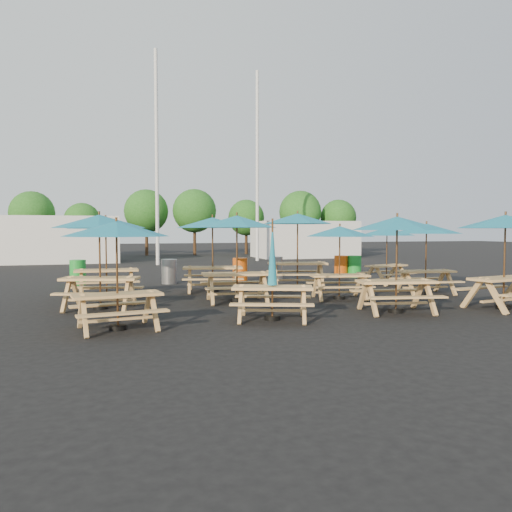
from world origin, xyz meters
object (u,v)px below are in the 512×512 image
object	(u,v)px
picnic_unit_9	(505,226)
waste_bin_4	(341,266)
picnic_unit_3	(272,279)
picnic_unit_11	(387,234)
waste_bin_0	(78,272)
waste_bin_2	(240,270)
picnic_unit_2	(106,227)
picnic_unit_5	(213,226)
picnic_unit_8	(298,222)
waste_bin_1	(169,271)
picnic_unit_10	(426,232)
picnic_unit_7	(340,235)
picnic_unit_4	(237,226)
waste_bin_5	(354,266)
waste_bin_3	(276,268)
picnic_unit_6	(397,228)
picnic_unit_0	(117,234)
picnic_unit_1	(99,226)

from	to	relation	value
picnic_unit_9	waste_bin_4	size ratio (longest dim) A/B	2.93
picnic_unit_3	picnic_unit_11	xyz separation A→B (m)	(6.34, 5.69, 0.90)
waste_bin_0	waste_bin_2	xyz separation A→B (m)	(5.90, -0.53, 0.00)
picnic_unit_2	picnic_unit_5	size ratio (longest dim) A/B	0.88
picnic_unit_8	waste_bin_0	xyz separation A→B (m)	(-7.28, 2.99, -1.78)
picnic_unit_5	waste_bin_1	xyz separation A→B (m)	(-1.04, 2.79, -1.64)
picnic_unit_9	waste_bin_0	xyz separation A→B (m)	(-10.47, 8.90, -1.62)
picnic_unit_5	picnic_unit_10	distance (m)	6.65
picnic_unit_7	picnic_unit_10	bearing A→B (deg)	15.80
picnic_unit_11	picnic_unit_4	bearing A→B (deg)	-174.50
picnic_unit_5	waste_bin_4	bearing A→B (deg)	39.39
waste_bin_5	waste_bin_3	bearing A→B (deg)	176.42
picnic_unit_7	waste_bin_4	distance (m)	6.93
waste_bin_4	waste_bin_2	bearing A→B (deg)	-173.69
picnic_unit_10	picnic_unit_3	bearing A→B (deg)	-147.86
picnic_unit_10	waste_bin_0	distance (m)	12.01
waste_bin_2	picnic_unit_5	bearing A→B (deg)	-120.59
waste_bin_2	picnic_unit_10	bearing A→B (deg)	-49.73
picnic_unit_9	waste_bin_3	xyz separation A→B (m)	(-2.94, 8.89, -1.62)
waste_bin_3	waste_bin_5	world-z (taller)	same
picnic_unit_6	picnic_unit_11	world-z (taller)	picnic_unit_6
picnic_unit_2	waste_bin_0	distance (m)	3.80
picnic_unit_2	picnic_unit_9	xyz separation A→B (m)	(9.49, -5.60, 0.01)
picnic_unit_4	picnic_unit_7	size ratio (longest dim) A/B	1.06
picnic_unit_0	picnic_unit_2	xyz separation A→B (m)	(-0.18, 5.50, 0.17)
picnic_unit_10	waste_bin_5	world-z (taller)	picnic_unit_10
picnic_unit_8	waste_bin_3	bearing A→B (deg)	99.33
waste_bin_0	waste_bin_2	size ratio (longest dim) A/B	1.00
picnic_unit_2	waste_bin_0	world-z (taller)	picnic_unit_2
picnic_unit_5	waste_bin_0	bearing A→B (deg)	152.92
picnic_unit_5	waste_bin_5	world-z (taller)	picnic_unit_5
picnic_unit_0	waste_bin_5	size ratio (longest dim) A/B	2.64
picnic_unit_2	waste_bin_2	world-z (taller)	picnic_unit_2
picnic_unit_6	picnic_unit_7	bearing A→B (deg)	105.86
picnic_unit_7	picnic_unit_10	xyz separation A→B (m)	(3.05, 0.24, 0.08)
picnic_unit_1	picnic_unit_10	world-z (taller)	picnic_unit_1
waste_bin_0	picnic_unit_0	bearing A→B (deg)	-82.49
picnic_unit_6	picnic_unit_10	world-z (taller)	picnic_unit_6
picnic_unit_8	waste_bin_0	world-z (taller)	picnic_unit_8
picnic_unit_3	picnic_unit_4	xyz separation A→B (m)	(-0.04, 2.90, 1.17)
picnic_unit_11	waste_bin_2	bearing A→B (deg)	135.17
picnic_unit_8	waste_bin_4	bearing A→B (deg)	57.30
picnic_unit_0	picnic_unit_10	size ratio (longest dim) A/B	1.02
waste_bin_1	waste_bin_5	distance (m)	7.76
picnic_unit_1	waste_bin_3	bearing A→B (deg)	57.26
picnic_unit_2	picnic_unit_11	distance (m)	9.81
picnic_unit_0	picnic_unit_3	bearing A→B (deg)	-6.70
picnic_unit_10	picnic_unit_7	bearing A→B (deg)	-168.77
picnic_unit_1	picnic_unit_10	bearing A→B (deg)	16.46
picnic_unit_1	picnic_unit_3	bearing A→B (deg)	-21.14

